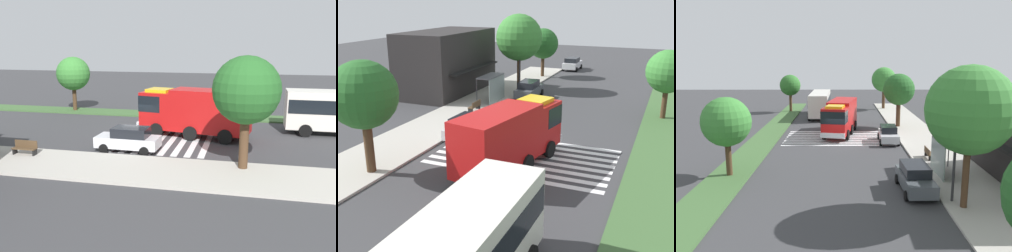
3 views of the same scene
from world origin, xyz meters
The scene contains 16 objects.
ground_plane centered at (0.00, 0.00, 0.00)m, with size 120.00×120.00×0.00m, color #38383A.
sidewalk centered at (0.00, 8.70, 0.07)m, with size 60.00×4.83×0.14m, color #ADA89E.
median_strip centered at (0.00, -7.78, 0.07)m, with size 60.00×3.00×0.14m, color #3D6033.
crosswalk centered at (-2.52, 0.00, 0.01)m, with size 6.75×11.31×0.01m.
fire_truck centered at (-4.23, 0.15, 2.10)m, with size 9.05×4.02×3.74m.
parked_car_west centered at (-0.68, 5.09, 0.86)m, with size 4.36×2.08×1.67m.
parked_car_mid centered at (12.55, 5.08, 0.90)m, with size 4.56×2.10×1.77m.
parked_car_east centered at (30.46, 5.08, 0.88)m, with size 4.21×2.09×1.72m.
bus_stop_shelter centered at (9.56, 7.65, 1.89)m, with size 3.50×1.40×2.46m.
bench_near_shelter centered at (5.56, 7.66, 0.59)m, with size 1.60×0.50×0.90m.
street_lamp centered at (14.47, 6.88, 3.56)m, with size 0.36×0.36×5.75m.
storefront_building centered at (11.74, 14.03, 3.23)m, with size 11.69×6.64×6.47m.
sidewalk_tree_west centered at (-8.37, 7.28, 4.64)m, with size 3.84×3.84×6.47m.
sidewalk_tree_east centered at (15.29, 7.28, 5.69)m, with size 4.89×4.89×8.01m.
sidewalk_tree_far_east centered at (23.71, 7.28, 4.21)m, with size 3.75×3.75×5.97m.
median_tree_west centered at (9.71, -7.78, 4.02)m, with size 3.51×3.51×5.66m.
Camera 2 is at (-25.18, -8.28, 9.79)m, focal length 43.18 mm.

